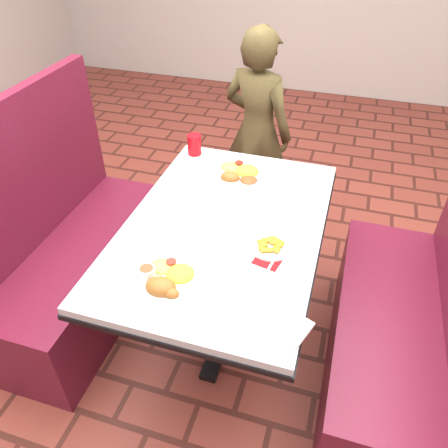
% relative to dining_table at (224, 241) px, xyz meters
% --- Properties ---
extents(dining_table, '(0.81, 1.21, 0.75)m').
position_rel_dining_table_xyz_m(dining_table, '(0.00, 0.00, 0.00)').
color(dining_table, silver).
rests_on(dining_table, ground).
extents(booth_bench_left, '(0.47, 1.20, 1.17)m').
position_rel_dining_table_xyz_m(booth_bench_left, '(-0.80, 0.00, -0.32)').
color(booth_bench_left, maroon).
rests_on(booth_bench_left, ground).
extents(booth_bench_right, '(0.47, 1.20, 1.17)m').
position_rel_dining_table_xyz_m(booth_bench_right, '(0.80, 0.00, -0.32)').
color(booth_bench_right, maroon).
rests_on(booth_bench_right, ground).
extents(diner_person, '(0.54, 0.43, 1.27)m').
position_rel_dining_table_xyz_m(diner_person, '(-0.12, 1.09, -0.02)').
color(diner_person, brown).
rests_on(diner_person, ground).
extents(near_dinner_plate, '(0.26, 0.26, 0.08)m').
position_rel_dining_table_xyz_m(near_dinner_plate, '(-0.09, -0.38, 0.12)').
color(near_dinner_plate, white).
rests_on(near_dinner_plate, dining_table).
extents(far_dinner_plate, '(0.28, 0.28, 0.07)m').
position_rel_dining_table_xyz_m(far_dinner_plate, '(-0.04, 0.37, 0.12)').
color(far_dinner_plate, white).
rests_on(far_dinner_plate, dining_table).
extents(plantain_plate, '(0.17, 0.17, 0.03)m').
position_rel_dining_table_xyz_m(plantain_plate, '(0.22, -0.09, 0.11)').
color(plantain_plate, white).
rests_on(plantain_plate, dining_table).
extents(maroon_napkin, '(0.12, 0.12, 0.00)m').
position_rel_dining_table_xyz_m(maroon_napkin, '(0.22, -0.16, 0.10)').
color(maroon_napkin, '#5D0E10').
rests_on(maroon_napkin, dining_table).
extents(spoon_utensil, '(0.03, 0.12, 0.00)m').
position_rel_dining_table_xyz_m(spoon_utensil, '(0.24, -0.17, 0.10)').
color(spoon_utensil, silver).
rests_on(spoon_utensil, dining_table).
extents(red_tumbler, '(0.07, 0.07, 0.11)m').
position_rel_dining_table_xyz_m(red_tumbler, '(-0.32, 0.52, 0.15)').
color(red_tumbler, red).
rests_on(red_tumbler, dining_table).
extents(paper_napkin, '(0.25, 0.22, 0.01)m').
position_rel_dining_table_xyz_m(paper_napkin, '(0.31, -0.45, 0.10)').
color(paper_napkin, white).
rests_on(paper_napkin, dining_table).
extents(knife_utensil, '(0.03, 0.17, 0.00)m').
position_rel_dining_table_xyz_m(knife_utensil, '(-0.05, -0.32, 0.11)').
color(knife_utensil, silver).
rests_on(knife_utensil, dining_table).
extents(fork_utensil, '(0.06, 0.14, 0.00)m').
position_rel_dining_table_xyz_m(fork_utensil, '(-0.14, -0.34, 0.11)').
color(fork_utensil, silver).
rests_on(fork_utensil, dining_table).
extents(lettuce_shreds, '(0.28, 0.32, 0.00)m').
position_rel_dining_table_xyz_m(lettuce_shreds, '(0.04, 0.06, 0.10)').
color(lettuce_shreds, '#84BC4B').
rests_on(lettuce_shreds, dining_table).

